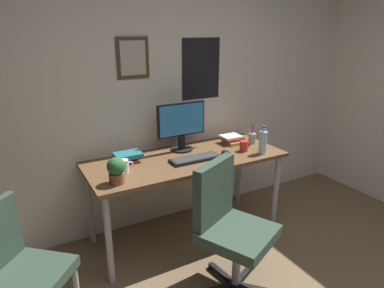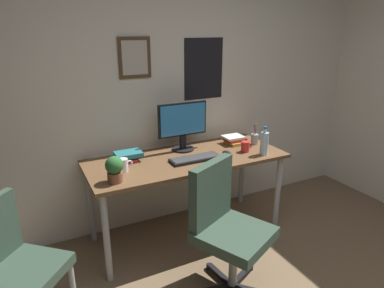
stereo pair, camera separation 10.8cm
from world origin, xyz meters
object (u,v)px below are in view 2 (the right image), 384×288
object	(u,v)px
keyboard	(195,159)
pen_cup	(255,138)
monitor	(183,124)
book_stack_left	(235,140)
computer_mouse	(227,153)
book_stack_right	(128,156)
potted_plant	(114,168)
side_chair	(13,262)
coffee_mug_near	(246,147)
office_chair	(225,223)
coffee_mug_far	(123,165)
water_bottle	(264,143)

from	to	relation	value
keyboard	pen_cup	bearing A→B (deg)	9.93
monitor	book_stack_left	bearing A→B (deg)	-7.28
computer_mouse	monitor	bearing A→B (deg)	132.70
book_stack_right	potted_plant	bearing A→B (deg)	-119.63
pen_cup	book_stack_right	xyz separation A→B (m)	(-1.21, 0.11, -0.01)
side_chair	coffee_mug_near	world-z (taller)	side_chair
book_stack_left	computer_mouse	bearing A→B (deg)	-134.82
office_chair	side_chair	distance (m)	1.34
side_chair	book_stack_right	size ratio (longest dim) A/B	4.01
pen_cup	book_stack_right	world-z (taller)	pen_cup
keyboard	book_stack_left	bearing A→B (deg)	21.98
book_stack_right	keyboard	bearing A→B (deg)	-24.76
monitor	pen_cup	size ratio (longest dim) A/B	2.30
coffee_mug_far	book_stack_right	size ratio (longest dim) A/B	0.53
office_chair	coffee_mug_far	world-z (taller)	office_chair
office_chair	potted_plant	bearing A→B (deg)	140.20
potted_plant	coffee_mug_near	bearing A→B (deg)	4.89
keyboard	water_bottle	bearing A→B (deg)	-14.12
water_bottle	pen_cup	distance (m)	0.30
monitor	coffee_mug_far	world-z (taller)	monitor
potted_plant	book_stack_left	bearing A→B (deg)	15.15
side_chair	coffee_mug_far	xyz separation A→B (m)	(0.81, 0.44, 0.31)
monitor	computer_mouse	world-z (taller)	monitor
computer_mouse	side_chair	bearing A→B (deg)	-167.59
potted_plant	coffee_mug_far	bearing A→B (deg)	56.14
office_chair	side_chair	world-z (taller)	office_chair
office_chair	keyboard	xyz separation A→B (m)	(0.09, 0.63, 0.24)
keyboard	coffee_mug_far	size ratio (longest dim) A/B	3.71
water_bottle	side_chair	bearing A→B (deg)	-172.97
computer_mouse	book_stack_left	size ratio (longest dim) A/B	0.53
coffee_mug_near	coffee_mug_far	size ratio (longest dim) A/B	0.97
coffee_mug_far	book_stack_left	size ratio (longest dim) A/B	0.56
coffee_mug_near	potted_plant	world-z (taller)	potted_plant
coffee_mug_far	potted_plant	bearing A→B (deg)	-123.86
side_chair	book_stack_left	bearing A→B (deg)	17.50
computer_mouse	book_stack_right	distance (m)	0.85
office_chair	monitor	distance (m)	1.03
keyboard	computer_mouse	bearing A→B (deg)	-4.03
coffee_mug_far	book_stack_right	bearing A→B (deg)	64.15
office_chair	pen_cup	bearing A→B (deg)	43.58
office_chair	side_chair	size ratio (longest dim) A/B	1.09
coffee_mug_near	coffee_mug_far	world-z (taller)	coffee_mug_far
computer_mouse	water_bottle	size ratio (longest dim) A/B	0.44
computer_mouse	potted_plant	world-z (taller)	potted_plant
side_chair	pen_cup	size ratio (longest dim) A/B	4.38
monitor	coffee_mug_near	size ratio (longest dim) A/B	4.07
potted_plant	pen_cup	bearing A→B (deg)	9.79
pen_cup	book_stack_left	world-z (taller)	pen_cup
office_chair	pen_cup	xyz separation A→B (m)	(0.79, 0.76, 0.28)
office_chair	side_chair	bearing A→B (deg)	169.87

